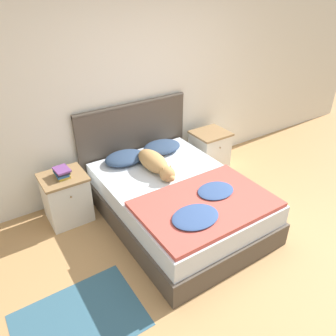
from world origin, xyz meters
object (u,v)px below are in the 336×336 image
(nightstand_right, at_px, (209,151))
(pillow_left, at_px, (125,158))
(pillow_right, at_px, (162,147))
(nightstand_left, at_px, (67,198))
(book_stack, at_px, (62,172))
(dog, at_px, (155,163))
(bed, at_px, (177,202))

(nightstand_right, bearing_deg, pillow_left, 178.21)
(nightstand_right, xyz_separation_m, pillow_right, (-0.79, 0.04, 0.27))
(nightstand_left, xyz_separation_m, pillow_right, (1.33, 0.04, 0.27))
(pillow_left, distance_m, book_stack, 0.80)
(nightstand_left, distance_m, dog, 1.10)
(bed, relative_size, pillow_right, 3.90)
(dog, relative_size, book_stack, 3.67)
(pillow_right, bearing_deg, pillow_left, 180.00)
(pillow_left, height_order, pillow_right, same)
(pillow_right, bearing_deg, nightstand_right, -3.00)
(bed, bearing_deg, nightstand_left, 146.00)
(nightstand_left, xyz_separation_m, nightstand_right, (2.13, 0.00, 0.00))
(bed, distance_m, nightstand_right, 1.28)
(nightstand_left, height_order, pillow_left, pillow_left)
(nightstand_right, bearing_deg, bed, -146.00)
(nightstand_right, height_order, pillow_left, pillow_left)
(bed, height_order, pillow_right, pillow_right)
(nightstand_left, xyz_separation_m, book_stack, (0.00, -0.01, 0.34))
(nightstand_left, bearing_deg, dog, -18.67)
(bed, height_order, pillow_left, pillow_left)
(pillow_left, xyz_separation_m, book_stack, (-0.79, -0.05, 0.08))
(bed, xyz_separation_m, dog, (-0.06, 0.38, 0.35))
(nightstand_right, height_order, dog, dog)
(bed, relative_size, nightstand_left, 3.41)
(nightstand_left, relative_size, pillow_left, 1.14)
(pillow_left, bearing_deg, nightstand_left, -177.00)
(pillow_right, height_order, book_stack, book_stack)
(dog, bearing_deg, pillow_right, 48.83)
(pillow_left, relative_size, book_stack, 2.37)
(dog, bearing_deg, nightstand_left, 161.33)
(pillow_left, relative_size, dog, 0.65)
(bed, bearing_deg, pillow_left, 109.57)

